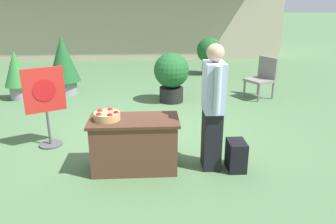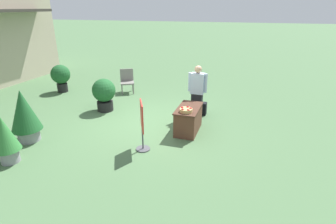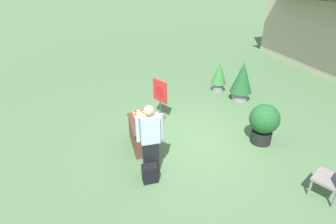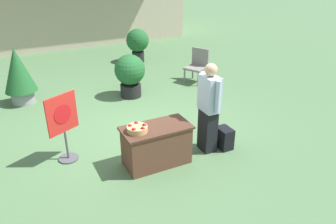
% 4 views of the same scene
% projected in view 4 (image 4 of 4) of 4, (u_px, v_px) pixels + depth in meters
% --- Properties ---
extents(ground_plane, '(120.00, 120.00, 0.00)m').
position_uv_depth(ground_plane, '(138.00, 130.00, 7.10)').
color(ground_plane, '#4C7047').
extents(display_table, '(1.21, 0.62, 0.74)m').
position_uv_depth(display_table, '(156.00, 145.00, 5.81)').
color(display_table, brown).
rests_on(display_table, ground_plane).
extents(apple_basket, '(0.35, 0.35, 0.13)m').
position_uv_depth(apple_basket, '(137.00, 129.00, 5.48)').
color(apple_basket, tan).
rests_on(apple_basket, display_table).
extents(person_visitor, '(0.27, 0.61, 1.73)m').
position_uv_depth(person_visitor, '(209.00, 108.00, 6.01)').
color(person_visitor, black).
rests_on(person_visitor, ground_plane).
extents(backpack, '(0.24, 0.34, 0.42)m').
position_uv_depth(backpack, '(224.00, 138.00, 6.35)').
color(backpack, black).
rests_on(backpack, ground_plane).
extents(poster_board, '(0.57, 0.36, 1.28)m').
position_uv_depth(poster_board, '(64.00, 125.00, 5.77)').
color(poster_board, '#4C4C51').
rests_on(poster_board, ground_plane).
extents(patio_chair, '(0.74, 0.74, 0.98)m').
position_uv_depth(patio_chair, '(198.00, 64.00, 9.66)').
color(patio_chair, gray).
rests_on(patio_chair, ground_plane).
extents(potted_plant_near_right, '(0.79, 0.79, 1.16)m').
position_uv_depth(potted_plant_near_right, '(138.00, 42.00, 11.41)').
color(potted_plant_near_right, black).
rests_on(potted_plant_near_right, ground_plane).
extents(potted_plant_far_right, '(0.80, 0.80, 1.14)m').
position_uv_depth(potted_plant_far_right, '(130.00, 73.00, 8.54)').
color(potted_plant_far_right, black).
rests_on(potted_plant_far_right, ground_plane).
extents(potted_plant_near_left, '(0.78, 0.78, 1.44)m').
position_uv_depth(potted_plant_near_left, '(18.00, 73.00, 8.08)').
color(potted_plant_near_left, gray).
rests_on(potted_plant_near_left, ground_plane).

